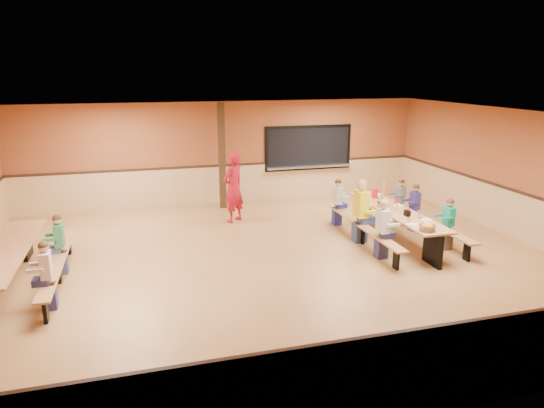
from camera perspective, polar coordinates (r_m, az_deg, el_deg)
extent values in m
plane|color=#9C693B|center=(10.16, -0.26, -6.85)|extent=(12.00, 12.00, 0.00)
cube|color=brown|center=(14.48, -5.53, 6.01)|extent=(12.00, 0.04, 3.00)
cube|color=brown|center=(5.32, 14.40, -11.36)|extent=(12.00, 0.04, 3.00)
cube|color=brown|center=(12.64, 27.02, 3.01)|extent=(0.04, 10.00, 3.00)
cube|color=white|center=(9.44, -0.29, 10.25)|extent=(12.00, 10.00, 0.04)
cube|color=black|center=(15.11, 4.29, 6.62)|extent=(2.60, 0.06, 1.20)
cube|color=silver|center=(15.12, 4.37, 4.44)|extent=(2.70, 0.28, 0.06)
cube|color=#312010|center=(13.86, -5.91, 5.58)|extent=(0.18, 0.18, 3.00)
cube|color=#B37647|center=(11.57, 14.35, -0.77)|extent=(0.75, 3.60, 0.04)
cube|color=black|center=(10.44, 18.41, -5.00)|extent=(0.08, 0.60, 0.70)
cube|color=black|center=(12.98, 10.89, -0.51)|extent=(0.08, 0.60, 0.70)
cube|color=#B37647|center=(11.28, 10.60, -2.50)|extent=(0.26, 3.60, 0.04)
cube|color=black|center=(11.35, 10.55, -3.58)|extent=(0.06, 0.18, 0.41)
cube|color=#B37647|center=(12.07, 17.67, -1.78)|extent=(0.26, 3.60, 0.04)
cube|color=black|center=(12.14, 17.58, -2.79)|extent=(0.06, 0.18, 0.41)
cube|color=#B37647|center=(9.99, -28.76, -4.83)|extent=(0.75, 3.60, 0.04)
cube|color=black|center=(11.54, -26.89, -3.98)|extent=(0.08, 0.60, 0.70)
cube|color=#B37647|center=(9.92, -23.89, -6.13)|extent=(0.26, 3.60, 0.04)
cube|color=black|center=(10.00, -23.75, -7.33)|extent=(0.06, 0.18, 0.41)
imported|color=#A81325|center=(12.62, -4.57, 2.00)|extent=(0.81, 0.78, 1.86)
cylinder|color=red|center=(12.56, 11.98, 1.26)|extent=(0.16, 0.16, 0.22)
cube|color=black|center=(11.14, 15.62, -1.04)|extent=(0.10, 0.14, 0.13)
cylinder|color=yellow|center=(11.49, 14.51, -0.35)|extent=(0.06, 0.06, 0.17)
cylinder|color=#B2140F|center=(11.12, 15.74, -0.97)|extent=(0.06, 0.06, 0.17)
cube|color=black|center=(11.96, 12.83, 0.10)|extent=(0.16, 0.16, 0.06)
cube|color=#B37647|center=(11.89, 12.91, 1.40)|extent=(0.02, 0.09, 0.50)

